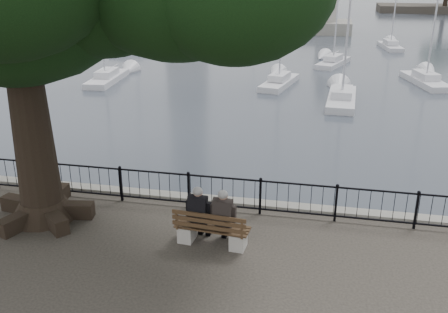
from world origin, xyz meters
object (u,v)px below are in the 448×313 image
(person_right, at_px, (225,219))
(person_left, at_px, (200,215))
(lion_monument, at_px, (327,14))
(bench, at_px, (212,233))

(person_right, bearing_deg, person_left, 175.33)
(person_right, relative_size, lion_monument, 0.18)
(person_right, bearing_deg, lion_monument, 88.11)
(bench, distance_m, person_right, 0.48)
(person_left, xyz_separation_m, person_right, (0.62, -0.05, 0.00))
(lion_monument, bearing_deg, person_left, -92.60)
(person_left, distance_m, person_right, 0.62)
(person_left, xyz_separation_m, lion_monument, (2.24, 49.14, 0.40))
(person_left, relative_size, person_right, 1.00)
(bench, xyz_separation_m, person_left, (-0.31, 0.13, 0.36))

